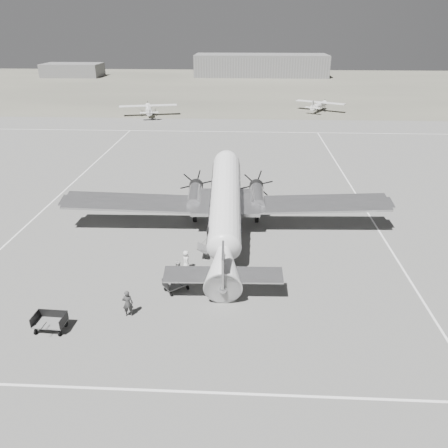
% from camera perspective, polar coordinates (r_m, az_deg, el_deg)
% --- Properties ---
extents(ground, '(260.00, 260.00, 0.00)m').
position_cam_1_polar(ground, '(33.28, 1.35, -3.61)').
color(ground, '#61615E').
rests_on(ground, ground).
extents(taxi_line_near, '(60.00, 0.15, 0.01)m').
position_cam_1_polar(taxi_line_near, '(22.01, 0.21, -21.23)').
color(taxi_line_near, silver).
rests_on(taxi_line_near, ground).
extents(taxi_line_right, '(0.15, 80.00, 0.01)m').
position_cam_1_polar(taxi_line_right, '(35.14, 21.36, -3.83)').
color(taxi_line_right, silver).
rests_on(taxi_line_right, ground).
extents(taxi_line_left, '(0.15, 60.00, 0.01)m').
position_cam_1_polar(taxi_line_left, '(46.28, -21.16, 3.08)').
color(taxi_line_left, silver).
rests_on(taxi_line_left, ground).
extents(taxi_line_horizon, '(90.00, 0.15, 0.01)m').
position_cam_1_polar(taxi_line_horizon, '(71.05, 2.32, 11.94)').
color(taxi_line_horizon, silver).
rests_on(taxi_line_horizon, ground).
extents(grass_infield, '(260.00, 90.00, 0.01)m').
position_cam_1_polar(grass_infield, '(125.26, 2.69, 17.56)').
color(grass_infield, '#686657').
rests_on(grass_infield, ground).
extents(hangar_main, '(42.00, 14.00, 6.60)m').
position_cam_1_polar(hangar_main, '(149.84, 4.83, 19.97)').
color(hangar_main, slate).
rests_on(hangar_main, ground).
extents(shed_secondary, '(18.00, 10.00, 4.00)m').
position_cam_1_polar(shed_secondary, '(155.25, -19.15, 18.46)').
color(shed_secondary, '#5E5E5E').
rests_on(shed_secondary, ground).
extents(dc3_airliner, '(27.98, 19.87, 5.22)m').
position_cam_1_polar(dc3_airliner, '(34.16, 0.17, 2.03)').
color(dc3_airliner, silver).
rests_on(dc3_airliner, ground).
extents(light_plane_left, '(12.36, 10.87, 2.21)m').
position_cam_1_polar(light_plane_left, '(84.49, -9.83, 14.45)').
color(light_plane_left, silver).
rests_on(light_plane_left, ground).
extents(light_plane_right, '(12.35, 11.58, 2.03)m').
position_cam_1_polar(light_plane_right, '(89.98, 12.33, 14.81)').
color(light_plane_right, silver).
rests_on(light_plane_right, ground).
extents(baggage_cart_near, '(2.01, 1.94, 0.93)m').
position_cam_1_polar(baggage_cart_near, '(28.66, -6.26, -7.80)').
color(baggage_cart_near, '#5E5E5E').
rests_on(baggage_cart_near, ground).
extents(baggage_cart_far, '(1.90, 1.38, 1.04)m').
position_cam_1_polar(baggage_cart_far, '(26.97, -21.77, -11.88)').
color(baggage_cart_far, '#5E5E5E').
rests_on(baggage_cart_far, ground).
extents(ground_crew, '(0.68, 0.51, 1.72)m').
position_cam_1_polar(ground_crew, '(26.65, -12.46, -10.08)').
color(ground_crew, '#313131').
rests_on(ground_crew, ground).
extents(ramp_agent, '(0.83, 0.94, 1.61)m').
position_cam_1_polar(ramp_agent, '(29.31, -5.91, -6.20)').
color(ramp_agent, '#AFAFAD').
rests_on(ramp_agent, ground).
extents(passenger, '(0.69, 0.85, 1.49)m').
position_cam_1_polar(passenger, '(30.69, -4.98, -4.76)').
color(passenger, silver).
rests_on(passenger, ground).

